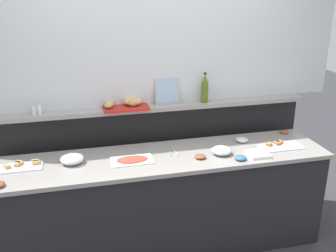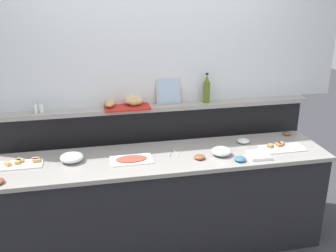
{
  "view_description": "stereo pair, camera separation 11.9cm",
  "coord_description": "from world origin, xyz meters",
  "px_view_note": "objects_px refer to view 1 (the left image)",
  "views": [
    {
      "loc": [
        -0.69,
        -2.91,
        2.26
      ],
      "look_at": [
        0.06,
        0.1,
        1.11
      ],
      "focal_mm": 42.33,
      "sensor_mm": 36.0,
      "label": 1
    },
    {
      "loc": [
        -0.58,
        -2.94,
        2.26
      ],
      "look_at": [
        0.06,
        0.1,
        1.11
      ],
      "focal_mm": 42.33,
      "sensor_mm": 36.0,
      "label": 2
    }
  ],
  "objects_px": {
    "condiment_bowl_teal": "(200,156)",
    "pepper_shaker": "(39,109)",
    "sandwich_platter_front": "(20,166)",
    "serving_tongs": "(172,151)",
    "salt_shaker": "(34,109)",
    "glass_bowl_medium": "(242,140)",
    "cold_cuts_platter": "(132,160)",
    "bread_basket": "(128,103)",
    "sandwich_platter_side": "(280,146)",
    "glass_bowl_large": "(222,151)",
    "condiment_bowl_dark": "(284,132)",
    "condiment_bowl_red": "(241,158)",
    "glass_bowl_small": "(72,159)",
    "framed_picture": "(167,90)",
    "napkin_stack": "(258,154)",
    "olive_oil_bottle": "(205,89)"
  },
  "relations": [
    {
      "from": "condiment_bowl_teal",
      "to": "pepper_shaker",
      "type": "distance_m",
      "value": 1.4
    },
    {
      "from": "pepper_shaker",
      "to": "sandwich_platter_front",
      "type": "bearing_deg",
      "value": -114.23
    },
    {
      "from": "serving_tongs",
      "to": "salt_shaker",
      "type": "xyz_separation_m",
      "value": [
        -1.11,
        0.35,
        0.35
      ]
    },
    {
      "from": "glass_bowl_medium",
      "to": "condiment_bowl_teal",
      "type": "relative_size",
      "value": 1.2
    },
    {
      "from": "sandwich_platter_front",
      "to": "cold_cuts_platter",
      "type": "xyz_separation_m",
      "value": [
        0.86,
        -0.1,
        -0.0
      ]
    },
    {
      "from": "glass_bowl_medium",
      "to": "bread_basket",
      "type": "distance_m",
      "value": 1.08
    },
    {
      "from": "sandwich_platter_side",
      "to": "glass_bowl_large",
      "type": "height_order",
      "value": "glass_bowl_large"
    },
    {
      "from": "condiment_bowl_dark",
      "to": "pepper_shaker",
      "type": "relative_size",
      "value": 0.93
    },
    {
      "from": "condiment_bowl_red",
      "to": "serving_tongs",
      "type": "bearing_deg",
      "value": 149.98
    },
    {
      "from": "cold_cuts_platter",
      "to": "glass_bowl_small",
      "type": "bearing_deg",
      "value": 170.54
    },
    {
      "from": "glass_bowl_medium",
      "to": "condiment_bowl_dark",
      "type": "bearing_deg",
      "value": 12.2
    },
    {
      "from": "glass_bowl_medium",
      "to": "condiment_bowl_teal",
      "type": "distance_m",
      "value": 0.53
    },
    {
      "from": "serving_tongs",
      "to": "framed_picture",
      "type": "bearing_deg",
      "value": 82.93
    },
    {
      "from": "glass_bowl_small",
      "to": "sandwich_platter_front",
      "type": "bearing_deg",
      "value": 177.34
    },
    {
      "from": "cold_cuts_platter",
      "to": "glass_bowl_medium",
      "type": "bearing_deg",
      "value": 8.97
    },
    {
      "from": "glass_bowl_small",
      "to": "salt_shaker",
      "type": "distance_m",
      "value": 0.57
    },
    {
      "from": "serving_tongs",
      "to": "glass_bowl_medium",
      "type": "bearing_deg",
      "value": 5.22
    },
    {
      "from": "glass_bowl_large",
      "to": "glass_bowl_small",
      "type": "bearing_deg",
      "value": 174.2
    },
    {
      "from": "glass_bowl_large",
      "to": "glass_bowl_medium",
      "type": "distance_m",
      "value": 0.35
    },
    {
      "from": "glass_bowl_medium",
      "to": "glass_bowl_small",
      "type": "bearing_deg",
      "value": -176.8
    },
    {
      "from": "pepper_shaker",
      "to": "glass_bowl_medium",
      "type": "bearing_deg",
      "value": -9.44
    },
    {
      "from": "cold_cuts_platter",
      "to": "serving_tongs",
      "type": "height_order",
      "value": "cold_cuts_platter"
    },
    {
      "from": "napkin_stack",
      "to": "serving_tongs",
      "type": "bearing_deg",
      "value": 160.02
    },
    {
      "from": "salt_shaker",
      "to": "bread_basket",
      "type": "xyz_separation_m",
      "value": [
        0.8,
        0.01,
        -0.01
      ]
    },
    {
      "from": "salt_shaker",
      "to": "olive_oil_bottle",
      "type": "bearing_deg",
      "value": -0.21
    },
    {
      "from": "glass_bowl_medium",
      "to": "condiment_bowl_teal",
      "type": "xyz_separation_m",
      "value": [
        -0.48,
        -0.24,
        -0.0
      ]
    },
    {
      "from": "sandwich_platter_front",
      "to": "condiment_bowl_teal",
      "type": "xyz_separation_m",
      "value": [
        1.41,
        -0.18,
        0.01
      ]
    },
    {
      "from": "cold_cuts_platter",
      "to": "bread_basket",
      "type": "relative_size",
      "value": 0.84
    },
    {
      "from": "pepper_shaker",
      "to": "cold_cuts_platter",
      "type": "bearing_deg",
      "value": -32.54
    },
    {
      "from": "glass_bowl_small",
      "to": "napkin_stack",
      "type": "xyz_separation_m",
      "value": [
        1.51,
        -0.22,
        -0.02
      ]
    },
    {
      "from": "cold_cuts_platter",
      "to": "condiment_bowl_dark",
      "type": "distance_m",
      "value": 1.53
    },
    {
      "from": "framed_picture",
      "to": "condiment_bowl_teal",
      "type": "bearing_deg",
      "value": -76.0
    },
    {
      "from": "condiment_bowl_dark",
      "to": "framed_picture",
      "type": "bearing_deg",
      "value": 168.55
    },
    {
      "from": "glass_bowl_medium",
      "to": "framed_picture",
      "type": "height_order",
      "value": "framed_picture"
    },
    {
      "from": "sandwich_platter_front",
      "to": "bread_basket",
      "type": "height_order",
      "value": "bread_basket"
    },
    {
      "from": "glass_bowl_medium",
      "to": "framed_picture",
      "type": "relative_size",
      "value": 0.45
    },
    {
      "from": "sandwich_platter_side",
      "to": "salt_shaker",
      "type": "bearing_deg",
      "value": 166.97
    },
    {
      "from": "sandwich_platter_side",
      "to": "glass_bowl_medium",
      "type": "height_order",
      "value": "glass_bowl_medium"
    },
    {
      "from": "sandwich_platter_front",
      "to": "serving_tongs",
      "type": "relative_size",
      "value": 1.91
    },
    {
      "from": "condiment_bowl_teal",
      "to": "napkin_stack",
      "type": "bearing_deg",
      "value": -7.45
    },
    {
      "from": "glass_bowl_large",
      "to": "serving_tongs",
      "type": "bearing_deg",
      "value": 159.33
    },
    {
      "from": "condiment_bowl_teal",
      "to": "salt_shaker",
      "type": "relative_size",
      "value": 1.06
    },
    {
      "from": "cold_cuts_platter",
      "to": "condiment_bowl_dark",
      "type": "height_order",
      "value": "condiment_bowl_dark"
    },
    {
      "from": "sandwich_platter_side",
      "to": "sandwich_platter_front",
      "type": "bearing_deg",
      "value": 176.78
    },
    {
      "from": "condiment_bowl_teal",
      "to": "condiment_bowl_dark",
      "type": "xyz_separation_m",
      "value": [
        0.96,
        0.35,
        -0.0
      ]
    },
    {
      "from": "glass_bowl_large",
      "to": "glass_bowl_small",
      "type": "distance_m",
      "value": 1.23
    },
    {
      "from": "olive_oil_bottle",
      "to": "glass_bowl_medium",
      "type": "bearing_deg",
      "value": -46.14
    },
    {
      "from": "glass_bowl_small",
      "to": "condiment_bowl_red",
      "type": "height_order",
      "value": "glass_bowl_small"
    },
    {
      "from": "condiment_bowl_dark",
      "to": "pepper_shaker",
      "type": "height_order",
      "value": "pepper_shaker"
    },
    {
      "from": "serving_tongs",
      "to": "condiment_bowl_dark",
      "type": "bearing_deg",
      "value": 8.17
    }
  ]
}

